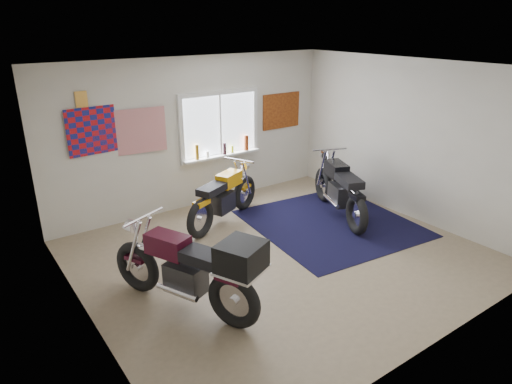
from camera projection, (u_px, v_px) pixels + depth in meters
ground at (280, 255)px, 6.75m from camera, size 5.50×5.50×0.00m
room_shell at (283, 148)px, 6.17m from camera, size 5.50×5.50×5.50m
navy_rug at (331, 223)px, 7.80m from camera, size 2.75×2.84×0.01m
window_assembly at (220, 129)px, 8.41m from camera, size 1.66×0.17×1.26m
oil_bottles at (227, 147)px, 8.54m from camera, size 1.15×0.09×0.30m
flag_display at (81, 99)px, 6.84m from camera, size 1.60×0.10×1.17m
triumph_poster at (281, 111)px, 9.14m from camera, size 0.90×0.03×0.70m
yellow_triumph at (223, 198)px, 7.71m from camera, size 1.86×0.95×1.00m
black_chrome_bike at (340, 190)px, 7.95m from camera, size 0.98×2.03×1.10m
maroon_tourer at (193, 270)px, 5.27m from camera, size 1.17×2.07×1.09m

